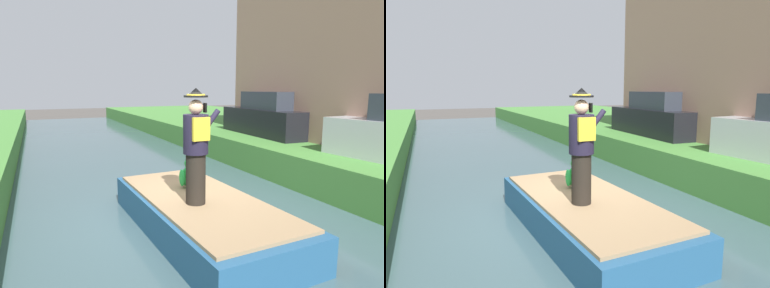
% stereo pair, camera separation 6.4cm
% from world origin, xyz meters
% --- Properties ---
extents(ground_plane, '(80.00, 80.00, 0.00)m').
position_xyz_m(ground_plane, '(0.00, 0.00, 0.00)').
color(ground_plane, '#4C4742').
extents(canal_water, '(6.20, 48.00, 0.10)m').
position_xyz_m(canal_water, '(0.00, 0.00, 0.05)').
color(canal_water, '#3D565B').
rests_on(canal_water, ground).
extents(boat, '(1.93, 4.25, 0.61)m').
position_xyz_m(boat, '(0.00, -0.48, 0.40)').
color(boat, '#23517A').
rests_on(boat, canal_water).
extents(person_pirate, '(0.61, 0.42, 1.85)m').
position_xyz_m(person_pirate, '(-0.19, -0.71, 1.64)').
color(person_pirate, black).
rests_on(person_pirate, boat).
extents(parrot_plush, '(0.36, 0.35, 0.57)m').
position_xyz_m(parrot_plush, '(0.07, 0.15, 0.95)').
color(parrot_plush, green).
rests_on(parrot_plush, boat).
extents(parked_car_dark, '(1.92, 4.09, 1.50)m').
position_xyz_m(parked_car_dark, '(5.10, 4.19, 1.57)').
color(parked_car_dark, black).
rests_on(parked_car_dark, grass_bank_far).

